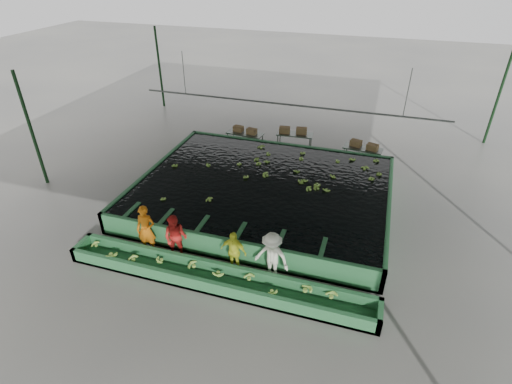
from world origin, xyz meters
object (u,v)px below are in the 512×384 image
(flotation_tank, at_px, (263,191))
(worker_c, at_px, (233,252))
(packing_table_mid, at_px, (294,141))
(sorting_trough, at_px, (216,278))
(box_stack_right, at_px, (364,148))
(packing_table_right, at_px, (362,156))
(worker_b, at_px, (176,238))
(worker_d, at_px, (272,257))
(packing_table_left, at_px, (245,140))
(box_stack_left, at_px, (245,132))
(box_stack_mid, at_px, (293,133))
(worker_a, at_px, (146,230))

(flotation_tank, distance_m, worker_c, 4.32)
(worker_c, bearing_deg, packing_table_mid, 95.99)
(sorting_trough, distance_m, box_stack_right, 10.46)
(packing_table_right, bearing_deg, box_stack_right, 26.07)
(worker_b, distance_m, worker_d, 3.30)
(worker_c, distance_m, packing_table_right, 9.57)
(worker_c, height_order, box_stack_right, worker_c)
(packing_table_mid, xyz_separation_m, box_stack_right, (3.53, -0.66, 0.41))
(packing_table_left, height_order, box_stack_left, box_stack_left)
(flotation_tank, height_order, packing_table_right, flotation_tank)
(sorting_trough, xyz_separation_m, box_stack_mid, (-0.04, 10.50, 0.59))
(packing_table_left, bearing_deg, packing_table_right, 0.51)
(worker_b, xyz_separation_m, box_stack_left, (-0.68, 8.99, 0.02))
(flotation_tank, xyz_separation_m, worker_b, (-1.74, -4.30, 0.38))
(worker_d, distance_m, box_stack_mid, 9.83)
(worker_d, xyz_separation_m, box_stack_mid, (-1.60, 9.70, -0.03))
(worker_d, distance_m, packing_table_left, 9.78)
(sorting_trough, xyz_separation_m, packing_table_left, (-2.39, 9.74, 0.18))
(sorting_trough, xyz_separation_m, worker_c, (0.30, 0.80, 0.51))
(sorting_trough, height_order, worker_a, worker_a)
(worker_d, height_order, box_stack_left, worker_d)
(packing_table_right, bearing_deg, packing_table_mid, 169.10)
(box_stack_right, bearing_deg, worker_c, -110.15)
(packing_table_right, bearing_deg, box_stack_mid, 168.93)
(packing_table_mid, xyz_separation_m, box_stack_mid, (-0.11, 0.03, 0.42))
(flotation_tank, bearing_deg, worker_c, -86.03)
(worker_d, xyz_separation_m, packing_table_right, (2.01, 8.99, -0.45))
(box_stack_mid, bearing_deg, packing_table_right, -11.07)
(worker_c, height_order, worker_d, worker_d)
(worker_a, bearing_deg, flotation_tank, 48.25)
(packing_table_left, bearing_deg, worker_a, -92.82)
(worker_d, bearing_deg, packing_table_mid, 107.46)
(packing_table_left, relative_size, box_stack_mid, 1.33)
(packing_table_left, distance_m, packing_table_right, 5.97)
(sorting_trough, height_order, box_stack_left, box_stack_left)
(worker_a, height_order, box_stack_right, worker_a)
(worker_c, bearing_deg, sorting_trough, -105.82)
(packing_table_right, height_order, box_stack_right, box_stack_right)
(packing_table_left, bearing_deg, worker_b, -85.78)
(box_stack_left, bearing_deg, flotation_tank, -62.71)
(flotation_tank, height_order, worker_d, worker_d)
(sorting_trough, bearing_deg, worker_b, 155.25)
(worker_c, distance_m, worker_d, 1.27)
(worker_a, distance_m, worker_d, 4.40)
(worker_b, relative_size, box_stack_left, 1.31)
(box_stack_mid, relative_size, box_stack_right, 1.06)
(sorting_trough, bearing_deg, packing_table_left, 103.82)
(worker_b, bearing_deg, box_stack_left, 86.57)
(worker_d, bearing_deg, box_stack_right, 85.95)
(worker_d, xyz_separation_m, packing_table_left, (-3.96, 8.94, -0.44))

